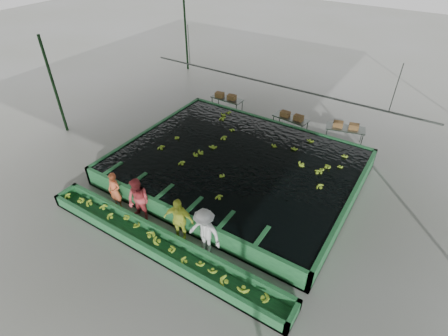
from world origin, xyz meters
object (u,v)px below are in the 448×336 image
Objects in this scene: worker_b at (139,200)px; sorting_trough at (160,245)px; packing_table_mid at (290,125)px; box_stack_left at (226,98)px; worker_c at (179,220)px; worker_d at (205,232)px; flotation_tank at (236,167)px; worker_a at (115,191)px; box_stack_right at (345,128)px; packing_table_left at (227,105)px; packing_table_right at (344,135)px; box_stack_mid at (291,118)px.

sorting_trough is at bearing -30.97° from worker_b.
packing_table_mid is 1.48× the size of box_stack_left.
worker_d reaches higher than worker_c.
flotation_tank is 6.23× the size of worker_a.
worker_c is at bearing -3.78° from worker_a.
box_stack_right is at bearing 58.93° from flotation_tank.
packing_table_mid is at bearing -2.70° from packing_table_left.
packing_table_left is (-4.94, 9.28, -0.53)m from worker_d.
flotation_tank is 4.33m from worker_c.
worker_a is 0.87× the size of worker_b.
worker_d is 1.01× the size of packing_table_right.
worker_c is 9.10m from packing_table_mid.
worker_a is 1.30× the size of box_stack_mid.
worker_d is 1.02× the size of packing_table_left.
sorting_trough is at bearing -123.32° from worker_c.
worker_b is at bearing -78.03° from packing_table_left.
worker_b is 1.00× the size of packing_table_mid.
flotation_tank is 8.19× the size of box_stack_right.
box_stack_right is at bearing 9.69° from packing_table_mid.
box_stack_left is 4.17m from box_stack_mid.
worker_b is 0.98× the size of packing_table_right.
flotation_tank is at bearing 64.32° from worker_b.
packing_table_mid is at bearing 87.42° from sorting_trough.
box_stack_left reaches higher than flotation_tank.
worker_c is at bearing -67.50° from packing_table_left.
worker_a is at bearing -110.65° from box_stack_mid.
packing_table_left is 0.43m from box_stack_left.
worker_b is 10.69m from box_stack_right.
packing_table_right is 0.43m from box_stack_right.
box_stack_left is (-3.66, 10.01, 0.59)m from sorting_trough.
worker_c is at bearing -179.66° from worker_d.
flotation_tank reaches higher than sorting_trough.
packing_table_mid is at bearing -170.31° from box_stack_right.
packing_table_right is at bearing 79.42° from worker_d.
packing_table_right is (6.78, 0.26, 0.01)m from packing_table_left.
box_stack_mid reaches higher than flotation_tank.
worker_c reaches higher than packing_table_mid.
sorting_trough is 7.96× the size of box_stack_left.
box_stack_mid is at bearing -3.31° from packing_table_left.
worker_c is (0.24, -4.30, 0.47)m from flotation_tank.
packing_table_left is 0.98× the size of packing_table_right.
worker_a is at bearing 164.62° from sorting_trough.
packing_table_left is at bearing 109.66° from sorting_trough.
packing_table_left is 1.47× the size of box_stack_left.
worker_d is at bearing -16.56° from worker_c.
box_stack_left is (-3.66, 4.91, 0.39)m from flotation_tank.
flotation_tank is at bearing -53.29° from box_stack_left.
packing_table_left is (-3.60, 10.08, 0.17)m from sorting_trough.
worker_b reaches higher than box_stack_mid.
packing_table_right is 6.86m from box_stack_left.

